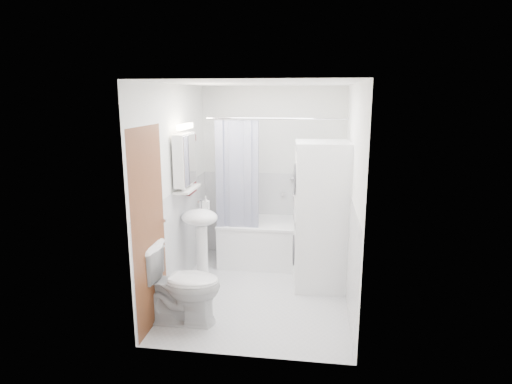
# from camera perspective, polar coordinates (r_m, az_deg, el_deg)

# --- Properties ---
(floor) EXTENTS (2.60, 2.60, 0.00)m
(floor) POSITION_cam_1_polar(r_m,az_deg,el_deg) (5.21, 0.65, -13.14)
(floor) COLOR silver
(floor) RESTS_ON ground
(room_walls) EXTENTS (2.60, 2.60, 2.60)m
(room_walls) POSITION_cam_1_polar(r_m,az_deg,el_deg) (4.75, 0.70, 3.22)
(room_walls) COLOR white
(room_walls) RESTS_ON ground
(wainscot) EXTENTS (1.98, 2.58, 2.58)m
(wainscot) POSITION_cam_1_polar(r_m,az_deg,el_deg) (5.25, 1.08, -5.85)
(wainscot) COLOR white
(wainscot) RESTS_ON ground
(door) EXTENTS (0.05, 2.00, 2.00)m
(door) POSITION_cam_1_polar(r_m,az_deg,el_deg) (4.56, -12.17, -3.75)
(door) COLOR brown
(door) RESTS_ON ground
(bathtub) EXTENTS (1.56, 0.74, 0.59)m
(bathtub) POSITION_cam_1_polar(r_m,az_deg,el_deg) (5.92, 2.80, -6.48)
(bathtub) COLOR white
(bathtub) RESTS_ON ground
(tub_spout) EXTENTS (0.04, 0.12, 0.04)m
(tub_spout) POSITION_cam_1_polar(r_m,az_deg,el_deg) (6.06, 5.03, -0.29)
(tub_spout) COLOR silver
(tub_spout) RESTS_ON room_walls
(curtain_rod) EXTENTS (1.74, 0.02, 0.02)m
(curtain_rod) POSITION_cam_1_polar(r_m,az_deg,el_deg) (5.29, 2.68, 9.76)
(curtain_rod) COLOR silver
(curtain_rod) RESTS_ON room_walls
(shower_curtain) EXTENTS (0.55, 0.02, 1.45)m
(shower_curtain) POSITION_cam_1_polar(r_m,az_deg,el_deg) (5.45, -2.57, 1.90)
(shower_curtain) COLOR #131845
(shower_curtain) RESTS_ON curtain_rod
(sink) EXTENTS (0.44, 0.37, 1.04)m
(sink) POSITION_cam_1_polar(r_m,az_deg,el_deg) (5.20, -7.44, -4.94)
(sink) COLOR white
(sink) RESTS_ON ground
(medicine_cabinet) EXTENTS (0.13, 0.50, 0.71)m
(medicine_cabinet) POSITION_cam_1_polar(r_m,az_deg,el_deg) (5.03, -9.46, 4.48)
(medicine_cabinet) COLOR white
(medicine_cabinet) RESTS_ON room_walls
(shelf) EXTENTS (0.18, 0.54, 0.02)m
(shelf) POSITION_cam_1_polar(r_m,az_deg,el_deg) (5.09, -9.15, 0.40)
(shelf) COLOR silver
(shelf) RESTS_ON room_walls
(shower_caddy) EXTENTS (0.22, 0.06, 0.02)m
(shower_caddy) POSITION_cam_1_polar(r_m,az_deg,el_deg) (6.00, 5.55, 1.88)
(shower_caddy) COLOR silver
(shower_caddy) RESTS_ON room_walls
(towel) EXTENTS (0.07, 0.30, 0.74)m
(towel) POSITION_cam_1_polar(r_m,az_deg,el_deg) (5.36, -8.73, 3.76)
(towel) COLOR maroon
(towel) RESTS_ON room_walls
(washer_dryer) EXTENTS (0.68, 0.67, 1.76)m
(washer_dryer) POSITION_cam_1_polar(r_m,az_deg,el_deg) (5.14, 8.63, -3.13)
(washer_dryer) COLOR white
(washer_dryer) RESTS_ON ground
(toilet) EXTENTS (0.83, 0.47, 0.81)m
(toilet) POSITION_cam_1_polar(r_m,az_deg,el_deg) (4.49, -10.01, -12.02)
(toilet) COLOR white
(toilet) RESTS_ON ground
(soap_pump) EXTENTS (0.08, 0.17, 0.08)m
(soap_pump) POSITION_cam_1_polar(r_m,az_deg,el_deg) (5.24, -6.69, -1.98)
(soap_pump) COLOR gray
(soap_pump) RESTS_ON sink
(shelf_bottle) EXTENTS (0.07, 0.18, 0.07)m
(shelf_bottle) POSITION_cam_1_polar(r_m,az_deg,el_deg) (4.94, -9.67, 0.58)
(shelf_bottle) COLOR gray
(shelf_bottle) RESTS_ON shelf
(shelf_cup) EXTENTS (0.10, 0.09, 0.10)m
(shelf_cup) POSITION_cam_1_polar(r_m,az_deg,el_deg) (5.19, -8.79, 1.36)
(shelf_cup) COLOR gray
(shelf_cup) RESTS_ON shelf
(shampoo_a) EXTENTS (0.13, 0.17, 0.13)m
(shampoo_a) POSITION_cam_1_polar(r_m,az_deg,el_deg) (5.99, 5.54, 2.59)
(shampoo_a) COLOR gray
(shampoo_a) RESTS_ON shower_caddy
(shampoo_b) EXTENTS (0.08, 0.21, 0.08)m
(shampoo_b) POSITION_cam_1_polar(r_m,az_deg,el_deg) (5.99, 6.68, 2.32)
(shampoo_b) COLOR #26549B
(shampoo_b) RESTS_ON shower_caddy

